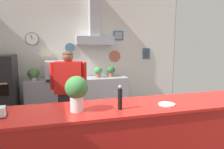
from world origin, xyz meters
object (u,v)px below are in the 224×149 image
potted_rosemary (34,74)px  shop_worker (69,96)px  pepper_grinder (120,97)px  espresso_machine (56,70)px  basil_vase (77,92)px  condiment_plate (167,104)px  potted_thyme (98,71)px  potted_oregano (111,71)px

potted_rosemary → shop_worker: bearing=-63.8°
shop_worker → pepper_grinder: size_ratio=6.37×
espresso_machine → basil_vase: size_ratio=1.39×
potted_rosemary → condiment_plate: potted_rosemary is taller
basil_vase → pepper_grinder: bearing=-8.2°
shop_worker → condiment_plate: bearing=135.1°
basil_vase → condiment_plate: basil_vase is taller
shop_worker → potted_thyme: bearing=-107.5°
potted_thyme → basil_vase: (-0.80, -2.80, 0.19)m
potted_rosemary → condiment_plate: bearing=-60.5°
shop_worker → espresso_machine: size_ratio=3.27×
shop_worker → potted_oregano: bearing=-116.6°
potted_oregano → potted_rosemary: bearing=-179.9°
potted_thyme → pepper_grinder: bearing=-97.4°
potted_thyme → basil_vase: bearing=-106.0°
condiment_plate → shop_worker: bearing=122.3°
espresso_machine → potted_rosemary: size_ratio=1.89×
shop_worker → pepper_grinder: (0.41, -1.53, 0.34)m
potted_thyme → espresso_machine: bearing=-176.8°
potted_thyme → potted_oregano: bearing=0.5°
condiment_plate → espresso_machine: bearing=112.0°
espresso_machine → basil_vase: (0.15, -2.75, 0.13)m
shop_worker → potted_thyme: (0.78, 1.34, 0.22)m
condiment_plate → pepper_grinder: size_ratio=0.72×
shop_worker → pepper_grinder: shop_worker is taller
potted_rosemary → condiment_plate: (1.61, -2.85, 0.00)m
potted_thyme → basil_vase: size_ratio=0.70×
pepper_grinder → espresso_machine: bearing=101.7°
shop_worker → condiment_plate: (0.96, -1.51, 0.22)m
basil_vase → condiment_plate: size_ratio=1.94×
potted_thyme → pepper_grinder: pepper_grinder is taller
espresso_machine → condiment_plate: size_ratio=2.70×
pepper_grinder → potted_rosemary: bearing=110.4°
espresso_machine → pepper_grinder: espresso_machine is taller
potted_thyme → pepper_grinder: size_ratio=0.99×
shop_worker → condiment_plate: shop_worker is taller
potted_rosemary → pepper_grinder: pepper_grinder is taller
espresso_machine → potted_oregano: (1.27, 0.06, -0.05)m
potted_rosemary → potted_thyme: bearing=0.0°
shop_worker → potted_thyme: size_ratio=6.47×
espresso_machine → potted_rosemary: espresso_machine is taller
potted_thyme → potted_oregano: size_ratio=0.98×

